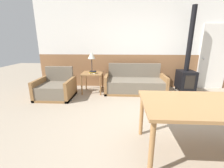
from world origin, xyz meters
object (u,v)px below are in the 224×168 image
object	(u,v)px
table_lamp	(92,56)
couch	(135,84)
wood_stove	(187,72)
side_table	(92,76)
armchair	(56,89)
dining_table	(224,108)

from	to	relation	value
table_lamp	couch	bearing A→B (deg)	-1.43
couch	wood_stove	distance (m)	1.57
table_lamp	side_table	bearing A→B (deg)	-75.75
couch	side_table	distance (m)	1.28
side_table	wood_stove	size ratio (longest dim) A/B	0.25
couch	armchair	size ratio (longest dim) A/B	1.89
couch	dining_table	xyz separation A→B (m)	(0.86, -2.56, 0.43)
table_lamp	dining_table	size ratio (longest dim) A/B	0.29
armchair	side_table	xyz separation A→B (m)	(0.93, 0.49, 0.27)
armchair	wood_stove	distance (m)	3.79
wood_stove	table_lamp	bearing A→B (deg)	-178.11
couch	side_table	world-z (taller)	couch
couch	table_lamp	distance (m)	1.52
armchair	table_lamp	bearing A→B (deg)	18.47
table_lamp	dining_table	world-z (taller)	table_lamp
armchair	dining_table	size ratio (longest dim) A/B	0.46
couch	dining_table	bearing A→B (deg)	-71.38
couch	table_lamp	world-z (taller)	table_lamp
side_table	dining_table	world-z (taller)	dining_table
armchair	couch	bearing A→B (deg)	-0.59
dining_table	wood_stove	size ratio (longest dim) A/B	0.84
side_table	table_lamp	bearing A→B (deg)	104.25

